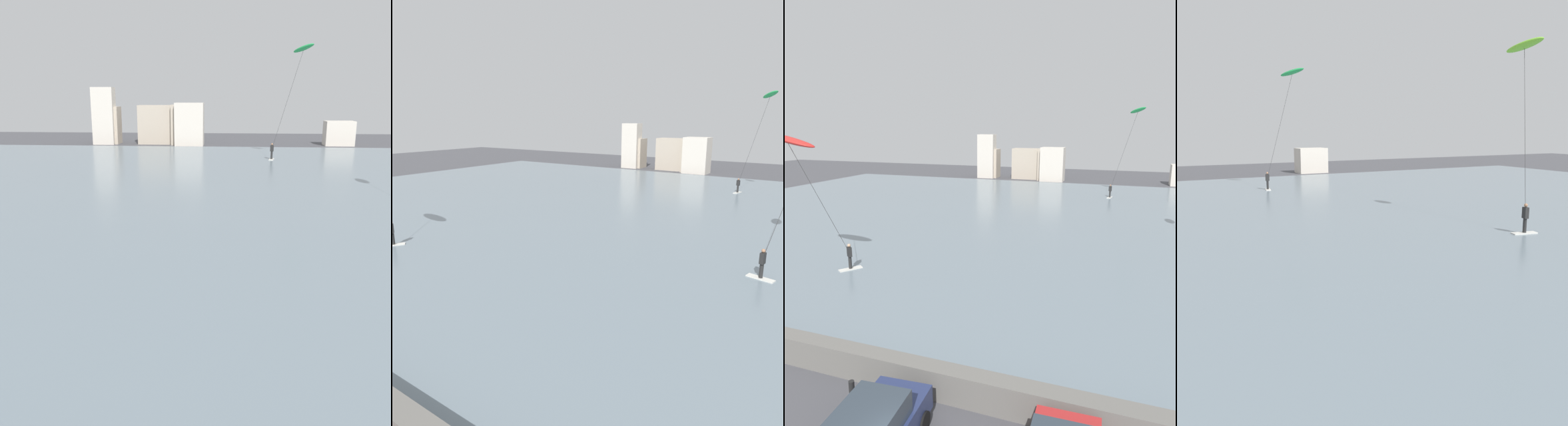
% 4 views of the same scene
% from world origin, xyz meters
% --- Properties ---
extents(water_bay, '(84.00, 52.00, 0.10)m').
position_xyz_m(water_bay, '(0.00, 31.12, 0.05)').
color(water_bay, slate).
rests_on(water_bay, ground).
extents(kitesurfer_lime, '(3.28, 4.28, 10.71)m').
position_xyz_m(kitesurfer_lime, '(11.27, 23.11, 8.89)').
color(kitesurfer_lime, silver).
rests_on(kitesurfer_lime, water_bay).
extents(kitesurfer_green, '(3.91, 2.49, 11.07)m').
position_xyz_m(kitesurfer_green, '(4.65, 44.97, 9.16)').
color(kitesurfer_green, silver).
rests_on(kitesurfer_green, water_bay).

